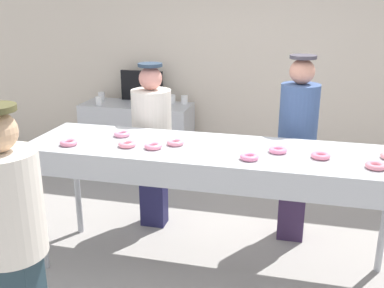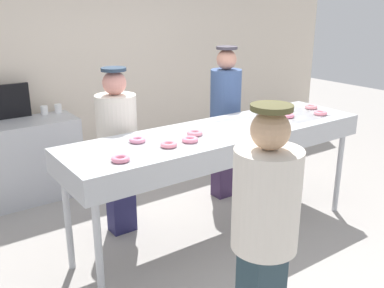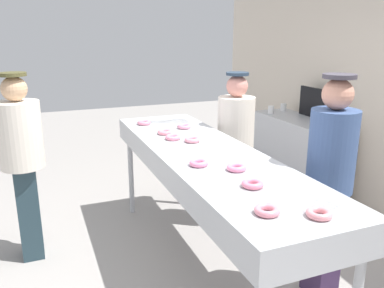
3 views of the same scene
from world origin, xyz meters
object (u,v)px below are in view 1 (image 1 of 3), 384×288
at_px(strawberry_donut_3, 278,150).
at_px(strawberry_donut_8, 175,143).
at_px(fryer_conveyor, 212,160).
at_px(prep_counter, 138,139).
at_px(worker_assistant, 152,135).
at_px(customer_waiting, 11,235).
at_px(strawberry_donut_2, 153,146).
at_px(paper_cup_3, 102,96).
at_px(paper_cup_0, 99,101).
at_px(strawberry_donut_4, 122,134).
at_px(strawberry_donut_9, 249,157).
at_px(menu_display, 142,86).
at_px(strawberry_donut_6, 321,156).
at_px(strawberry_donut_7, 127,144).
at_px(worker_baker, 297,139).
at_px(strawberry_donut_0, 376,166).
at_px(paper_cup_2, 184,100).
at_px(strawberry_donut_1, 69,143).
at_px(paper_cup_1, 172,99).

xyz_separation_m(strawberry_donut_3, strawberry_donut_8, (-0.79, -0.01, 0.00)).
xyz_separation_m(fryer_conveyor, prep_counter, (-1.36, 1.92, -0.52)).
xyz_separation_m(worker_assistant, customer_waiting, (-0.09, -2.03, 0.04)).
relative_size(strawberry_donut_3, customer_waiting, 0.08).
xyz_separation_m(strawberry_donut_2, paper_cup_3, (-1.45, 2.17, -0.13)).
bearing_deg(customer_waiting, paper_cup_0, 122.84).
relative_size(strawberry_donut_4, paper_cup_0, 1.32).
bearing_deg(strawberry_donut_9, strawberry_donut_8, 162.54).
relative_size(strawberry_donut_9, menu_display, 0.24).
bearing_deg(strawberry_donut_4, strawberry_donut_2, -34.33).
distance_m(strawberry_donut_6, paper_cup_3, 3.40).
bearing_deg(strawberry_donut_7, worker_baker, 33.39).
xyz_separation_m(strawberry_donut_6, strawberry_donut_8, (-1.10, 0.04, 0.00)).
bearing_deg(strawberry_donut_6, strawberry_donut_0, -18.88).
bearing_deg(customer_waiting, strawberry_donut_3, 62.17).
distance_m(strawberry_donut_3, worker_baker, 0.72).
bearing_deg(fryer_conveyor, paper_cup_2, 110.48).
height_order(strawberry_donut_1, strawberry_donut_7, same).
bearing_deg(strawberry_donut_1, paper_cup_3, 109.13).
xyz_separation_m(strawberry_donut_8, paper_cup_3, (-1.59, 2.04, -0.13)).
distance_m(strawberry_donut_9, worker_baker, 0.96).
bearing_deg(strawberry_donut_7, strawberry_donut_8, 20.32).
height_order(customer_waiting, prep_counter, customer_waiting).
distance_m(fryer_conveyor, customer_waiting, 1.60).
bearing_deg(worker_assistant, strawberry_donut_9, 130.94).
height_order(strawberry_donut_2, strawberry_donut_4, same).
height_order(strawberry_donut_2, paper_cup_0, strawberry_donut_2).
distance_m(worker_baker, paper_cup_1, 2.10).
height_order(customer_waiting, menu_display, customer_waiting).
height_order(strawberry_donut_6, paper_cup_1, strawberry_donut_6).
bearing_deg(strawberry_donut_6, strawberry_donut_1, -175.04).
bearing_deg(strawberry_donut_4, strawberry_donut_8, -13.46).
height_order(fryer_conveyor, strawberry_donut_6, strawberry_donut_6).
distance_m(strawberry_donut_3, worker_assistant, 1.38).
bearing_deg(strawberry_donut_1, paper_cup_2, 82.02).
distance_m(strawberry_donut_7, worker_assistant, 0.80).
height_order(strawberry_donut_1, strawberry_donut_3, same).
distance_m(paper_cup_1, paper_cup_3, 0.94).
distance_m(worker_assistant, menu_display, 1.64).
distance_m(strawberry_donut_2, prep_counter, 2.34).
bearing_deg(paper_cup_2, paper_cup_3, -177.31).
xyz_separation_m(strawberry_donut_7, customer_waiting, (-0.16, -1.24, -0.12)).
height_order(strawberry_donut_6, worker_assistant, worker_assistant).
distance_m(strawberry_donut_0, strawberry_donut_8, 1.46).
bearing_deg(menu_display, customer_waiting, -81.12).
height_order(fryer_conveyor, prep_counter, fryer_conveyor).
relative_size(strawberry_donut_2, strawberry_donut_7, 1.00).
relative_size(strawberry_donut_7, paper_cup_2, 1.32).
height_order(worker_baker, worker_assistant, worker_baker).
bearing_deg(paper_cup_2, strawberry_donut_2, -81.18).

